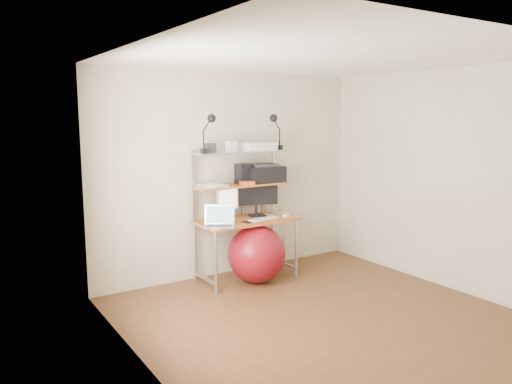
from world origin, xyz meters
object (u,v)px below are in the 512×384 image
at_px(monitor_black, 256,194).
at_px(printer, 263,173).
at_px(exercise_ball, 257,254).
at_px(monitor_silver, 228,202).
at_px(laptop, 219,222).

height_order(monitor_black, printer, printer).
bearing_deg(exercise_ball, printer, 45.95).
bearing_deg(printer, exercise_ball, -130.15).
height_order(monitor_silver, monitor_black, monitor_black).
bearing_deg(monitor_black, laptop, -139.98).
height_order(monitor_silver, exercise_ball, monitor_silver).
distance_m(monitor_silver, printer, 0.60).
distance_m(monitor_silver, laptop, 0.41).
distance_m(laptop, printer, 0.96).
relative_size(laptop, exercise_ball, 0.62).
relative_size(monitor_silver, printer, 0.81).
height_order(monitor_black, exercise_ball, monitor_black).
relative_size(monitor_silver, monitor_black, 0.75).
xyz_separation_m(monitor_silver, printer, (0.52, 0.02, 0.30)).
distance_m(laptop, exercise_ball, 0.66).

